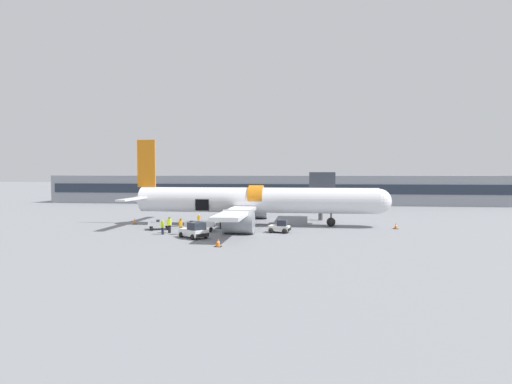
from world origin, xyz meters
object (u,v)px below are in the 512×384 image
Objects in this scene: ground_crew_supervisor at (163,227)px; airplane at (252,202)px; baggage_tug_mid at (280,227)px; ground_crew_loader_a at (181,226)px; baggage_tug_lead at (194,231)px; ground_crew_loader_b at (169,224)px; ground_crew_helper at (221,222)px; baggage_cart_queued at (160,225)px; baggage_cart_loading at (201,226)px; ground_crew_driver at (199,221)px.

airplane is at bearing 46.35° from ground_crew_supervisor.
baggage_tug_mid is at bearing 13.41° from ground_crew_supervisor.
ground_crew_loader_a is 1.12× the size of ground_crew_supervisor.
airplane reaches higher than ground_crew_loader_a.
baggage_tug_lead reaches higher than ground_crew_supervisor.
ground_crew_helper is at bearing 37.94° from ground_crew_loader_b.
baggage_tug_mid is 1.60× the size of ground_crew_helper.
baggage_cart_queued is 2.28× the size of ground_crew_supervisor.
ground_crew_loader_a is (-2.09, 2.04, 0.20)m from baggage_tug_lead.
ground_crew_loader_b is (-11.94, -1.84, 0.34)m from baggage_tug_mid.
ground_crew_loader_a is 1.82m from ground_crew_loader_b.
baggage_cart_loading reaches higher than baggage_cart_queued.
ground_crew_loader_a is 1.07× the size of ground_crew_driver.
ground_crew_loader_a is at bearing -125.02° from ground_crew_helper.
baggage_cart_queued is (-5.12, 1.06, -0.13)m from baggage_cart_loading.
airplane is at bearing 51.03° from ground_crew_helper.
baggage_tug_mid is at bearing -15.56° from ground_crew_helper.
ground_crew_driver is at bearing 101.98° from baggage_tug_lead.
ground_crew_loader_a is at bearing -95.44° from ground_crew_driver.
baggage_tug_lead is 2.22× the size of ground_crew_supervisor.
ground_crew_helper is (1.80, 2.31, 0.21)m from baggage_cart_loading.
ground_crew_supervisor reaches higher than baggage_cart_queued.
baggage_tug_mid reaches higher than baggage_cart_loading.
baggage_tug_lead reaches higher than ground_crew_driver.
ground_crew_loader_b is at bearing -142.06° from ground_crew_helper.
ground_crew_helper is at bearing 54.98° from ground_crew_loader_a.
ground_crew_loader_b is (-3.65, 2.97, 0.22)m from baggage_tug_lead.
baggage_tug_lead is 2.13× the size of ground_crew_driver.
baggage_tug_mid is 12.08m from ground_crew_loader_b.
ground_crew_loader_a is at bearing 135.66° from baggage_tug_lead.
airplane reaches higher than baggage_cart_loading.
ground_crew_loader_a reaches higher than baggage_cart_queued.
ground_crew_helper is (-7.06, 1.97, 0.24)m from baggage_tug_mid.
baggage_cart_queued is (-10.09, -5.16, -2.46)m from airplane.
ground_crew_loader_a is at bearing -43.93° from baggage_cart_queued.
ground_crew_driver is (-1.58, 7.42, 0.14)m from baggage_tug_lead.
airplane is at bearing 27.07° from baggage_cart_queued.
baggage_tug_lead is 1.94× the size of ground_crew_loader_b.
airplane is at bearing 51.37° from baggage_cart_loading.
baggage_cart_loading is (-8.86, -0.34, 0.03)m from baggage_tug_mid.
baggage_cart_loading is at bearing 37.03° from ground_crew_supervisor.
ground_crew_helper is at bearing 10.22° from baggage_cart_queued.
baggage_cart_loading is (-0.58, 4.46, -0.09)m from baggage_tug_lead.
baggage_cart_loading is 2.77× the size of ground_crew_helper.
baggage_tug_lead is 2.18× the size of ground_crew_helper.
ground_crew_driver reaches higher than baggage_tug_mid.
baggage_tug_lead is at bearing -100.26° from ground_crew_helper.
baggage_cart_loading is at bearing -177.79° from baggage_tug_mid.
ground_crew_supervisor is 0.98× the size of ground_crew_helper.
baggage_tug_mid is at bearing -2.93° from baggage_cart_queued.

